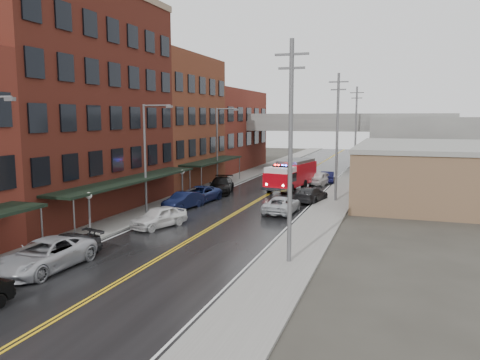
% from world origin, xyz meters
% --- Properties ---
extents(road, '(11.00, 160.00, 0.02)m').
position_xyz_m(road, '(0.00, 30.00, 0.01)').
color(road, black).
rests_on(road, ground).
extents(sidewalk_left, '(3.00, 160.00, 0.15)m').
position_xyz_m(sidewalk_left, '(-7.30, 30.00, 0.07)').
color(sidewalk_left, slate).
rests_on(sidewalk_left, ground).
extents(sidewalk_right, '(3.00, 160.00, 0.15)m').
position_xyz_m(sidewalk_right, '(7.30, 30.00, 0.07)').
color(sidewalk_right, slate).
rests_on(sidewalk_right, ground).
extents(curb_left, '(0.30, 160.00, 0.15)m').
position_xyz_m(curb_left, '(-5.65, 30.00, 0.07)').
color(curb_left, gray).
rests_on(curb_left, ground).
extents(curb_right, '(0.30, 160.00, 0.15)m').
position_xyz_m(curb_right, '(5.65, 30.00, 0.07)').
color(curb_right, gray).
rests_on(curb_right, ground).
extents(brick_building_b, '(9.00, 20.00, 18.00)m').
position_xyz_m(brick_building_b, '(-13.30, 23.00, 9.00)').
color(brick_building_b, '#4D1C14').
rests_on(brick_building_b, ground).
extents(brick_building_c, '(9.00, 15.00, 15.00)m').
position_xyz_m(brick_building_c, '(-13.30, 40.50, 7.50)').
color(brick_building_c, brown).
rests_on(brick_building_c, ground).
extents(brick_building_far, '(9.00, 20.00, 12.00)m').
position_xyz_m(brick_building_far, '(-13.30, 58.00, 6.00)').
color(brick_building_far, maroon).
rests_on(brick_building_far, ground).
extents(tan_building, '(14.00, 22.00, 5.00)m').
position_xyz_m(tan_building, '(16.00, 40.00, 2.50)').
color(tan_building, brown).
rests_on(tan_building, ground).
extents(right_far_block, '(18.00, 30.00, 8.00)m').
position_xyz_m(right_far_block, '(18.00, 70.00, 4.00)').
color(right_far_block, slate).
rests_on(right_far_block, ground).
extents(awning_1, '(2.60, 18.00, 3.09)m').
position_xyz_m(awning_1, '(-7.49, 23.00, 2.99)').
color(awning_1, black).
rests_on(awning_1, ground).
extents(awning_2, '(2.60, 13.00, 3.09)m').
position_xyz_m(awning_2, '(-7.49, 40.50, 2.99)').
color(awning_2, black).
rests_on(awning_2, ground).
extents(globe_lamp_1, '(0.44, 0.44, 3.12)m').
position_xyz_m(globe_lamp_1, '(-6.40, 16.00, 2.31)').
color(globe_lamp_1, '#59595B').
rests_on(globe_lamp_1, ground).
extents(globe_lamp_2, '(0.44, 0.44, 3.12)m').
position_xyz_m(globe_lamp_2, '(-6.40, 30.00, 2.31)').
color(globe_lamp_2, '#59595B').
rests_on(globe_lamp_2, ground).
extents(street_lamp_1, '(2.64, 0.22, 9.00)m').
position_xyz_m(street_lamp_1, '(-6.55, 24.00, 5.19)').
color(street_lamp_1, '#59595B').
rests_on(street_lamp_1, ground).
extents(street_lamp_2, '(2.64, 0.22, 9.00)m').
position_xyz_m(street_lamp_2, '(-6.55, 40.00, 5.19)').
color(street_lamp_2, '#59595B').
rests_on(street_lamp_2, ground).
extents(utility_pole_0, '(1.80, 0.24, 12.00)m').
position_xyz_m(utility_pole_0, '(7.20, 15.00, 6.31)').
color(utility_pole_0, '#59595B').
rests_on(utility_pole_0, ground).
extents(utility_pole_1, '(1.80, 0.24, 12.00)m').
position_xyz_m(utility_pole_1, '(7.20, 35.00, 6.31)').
color(utility_pole_1, '#59595B').
rests_on(utility_pole_1, ground).
extents(utility_pole_2, '(1.80, 0.24, 12.00)m').
position_xyz_m(utility_pole_2, '(7.20, 55.00, 6.31)').
color(utility_pole_2, '#59595B').
rests_on(utility_pole_2, ground).
extents(overpass, '(40.00, 10.00, 7.50)m').
position_xyz_m(overpass, '(0.00, 62.00, 5.99)').
color(overpass, slate).
rests_on(overpass, ground).
extents(fire_truck, '(4.72, 9.15, 3.21)m').
position_xyz_m(fire_truck, '(1.51, 41.25, 1.74)').
color(fire_truck, '#B80813').
rests_on(fire_truck, ground).
extents(parked_car_left_2, '(2.81, 5.87, 1.62)m').
position_xyz_m(parked_car_left_2, '(-4.67, 9.85, 0.81)').
color(parked_car_left_2, '#AFB1B7').
rests_on(parked_car_left_2, ground).
extents(parked_car_left_3, '(3.20, 5.24, 1.42)m').
position_xyz_m(parked_car_left_3, '(-4.93, 11.30, 0.71)').
color(parked_car_left_3, black).
rests_on(parked_car_left_3, ground).
extents(parked_car_left_4, '(3.19, 4.87, 1.54)m').
position_xyz_m(parked_car_left_4, '(-3.66, 20.36, 0.77)').
color(parked_car_left_4, silver).
rests_on(parked_car_left_4, ground).
extents(parked_car_left_5, '(2.37, 4.69, 1.47)m').
position_xyz_m(parked_car_left_5, '(-5.00, 27.20, 0.74)').
color(parked_car_left_5, black).
rests_on(parked_car_left_5, ground).
extents(parked_car_left_6, '(3.01, 5.56, 1.48)m').
position_xyz_m(parked_car_left_6, '(-5.00, 30.77, 0.74)').
color(parked_car_left_6, navy).
rests_on(parked_car_left_6, ground).
extents(parked_car_left_7, '(3.52, 6.07, 1.66)m').
position_xyz_m(parked_car_left_7, '(-5.00, 36.45, 0.83)').
color(parked_car_left_7, black).
rests_on(parked_car_left_7, ground).
extents(parked_car_right_0, '(2.46, 5.14, 1.41)m').
position_xyz_m(parked_car_right_0, '(3.60, 28.20, 0.71)').
color(parked_car_right_0, '#B4B8BD').
rests_on(parked_car_right_0, ground).
extents(parked_car_right_1, '(2.88, 5.26, 1.45)m').
position_xyz_m(parked_car_right_1, '(5.00, 34.20, 0.72)').
color(parked_car_right_1, black).
rests_on(parked_car_right_1, ground).
extents(parked_car_right_2, '(3.31, 5.08, 1.61)m').
position_xyz_m(parked_car_right_2, '(4.21, 45.92, 0.80)').
color(parked_car_right_2, white).
rests_on(parked_car_right_2, ground).
extents(parked_car_right_3, '(2.08, 4.57, 1.45)m').
position_xyz_m(parked_car_right_3, '(4.61, 47.80, 0.73)').
color(parked_car_right_3, black).
rests_on(parked_car_right_3, ground).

